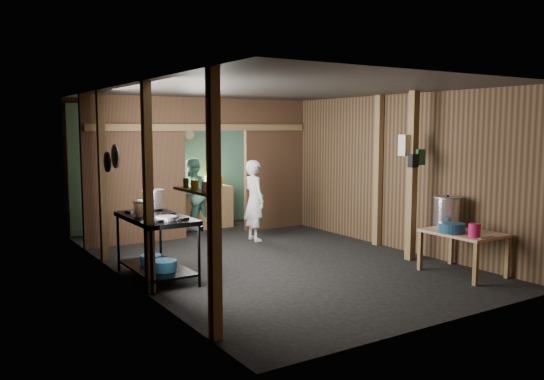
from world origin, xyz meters
TOP-DOWN VIEW (x-y plane):
  - floor at (0.00, 0.00)m, footprint 4.50×7.00m
  - ceiling at (0.00, 0.00)m, footprint 4.50×7.00m
  - wall_back at (0.00, 3.50)m, footprint 4.50×0.00m
  - wall_front at (0.00, -3.50)m, footprint 4.50×0.00m
  - wall_left at (-2.25, 0.00)m, footprint 0.00×7.00m
  - wall_right at (2.25, 0.00)m, footprint 0.00×7.00m
  - partition_left at (-1.32, 2.20)m, footprint 1.85×0.10m
  - partition_right at (1.57, 2.20)m, footprint 1.35×0.10m
  - partition_header at (0.25, 2.20)m, footprint 1.30×0.10m
  - turquoise_panel at (0.00, 3.44)m, footprint 4.40×0.06m
  - back_counter at (0.30, 2.95)m, footprint 1.20×0.50m
  - wall_clock at (0.25, 3.40)m, footprint 0.20×0.03m
  - post_left_a at (-2.18, -2.60)m, footprint 0.10×0.12m
  - post_left_b at (-2.18, -0.80)m, footprint 0.10×0.12m
  - post_left_c at (-2.18, 1.20)m, footprint 0.10×0.12m
  - post_right at (2.18, -0.20)m, footprint 0.10×0.12m
  - post_free at (1.85, -1.30)m, footprint 0.12×0.12m
  - cross_beam at (0.00, 2.15)m, footprint 4.40×0.12m
  - pan_lid_big at (-2.21, 0.40)m, footprint 0.03×0.34m
  - pan_lid_small at (-2.21, 0.80)m, footprint 0.03×0.30m
  - wall_shelf at (-2.15, -2.10)m, footprint 0.14×0.80m
  - jar_white at (-2.15, -2.35)m, footprint 0.07×0.07m
  - jar_yellow at (-2.15, -2.10)m, footprint 0.08×0.08m
  - jar_green at (-2.15, -1.88)m, footprint 0.06×0.06m
  - bag_white at (1.80, -1.22)m, footprint 0.22×0.15m
  - bag_green at (1.92, -1.36)m, footprint 0.16×0.12m
  - bag_black at (1.78, -1.38)m, footprint 0.14×0.10m
  - gas_range at (-1.88, -0.24)m, footprint 0.76×1.47m
  - prep_table at (1.83, -2.30)m, footprint 0.74×1.02m
  - stove_pot_large at (-1.71, 0.29)m, footprint 0.40×0.40m
  - stove_pot_med at (-2.05, -0.25)m, footprint 0.30×0.30m
  - frying_pan at (-1.88, -0.62)m, footprint 0.35×0.53m
  - blue_tub_front at (-1.88, -0.50)m, footprint 0.34×0.34m
  - blue_tub_back at (-1.88, -0.01)m, footprint 0.29×0.29m
  - stock_pot at (1.96, -1.90)m, footprint 0.52×0.52m
  - wash_basin at (1.63, -2.27)m, footprint 0.40×0.40m
  - pink_bucket at (1.61, -2.65)m, footprint 0.19×0.19m
  - knife at (1.74, -2.74)m, footprint 0.30×0.05m
  - yellow_tub at (0.58, 2.95)m, footprint 0.37×0.37m
  - cook at (0.57, 1.29)m, footprint 0.38×0.55m
  - worker_back at (0.02, 2.80)m, footprint 0.87×0.78m

SIDE VIEW (x-z plane):
  - floor at x=0.00m, z-range 0.00..0.00m
  - blue_tub_back at x=-1.88m, z-range 0.17..0.29m
  - blue_tub_front at x=-1.88m, z-range 0.17..0.31m
  - prep_table at x=1.83m, z-range 0.00..0.60m
  - back_counter at x=0.30m, z-range 0.00..0.85m
  - gas_range at x=-1.88m, z-range 0.00..0.87m
  - knife at x=1.74m, z-range 0.61..0.61m
  - wash_basin at x=1.63m, z-range 0.60..0.74m
  - pink_bucket at x=1.61m, z-range 0.60..0.79m
  - worker_back at x=0.02m, z-range 0.00..1.45m
  - cook at x=0.57m, z-range 0.00..1.47m
  - stock_pot at x=1.96m, z-range 0.58..1.05m
  - frying_pan at x=-1.88m, z-range 0.86..0.92m
  - yellow_tub at x=0.58m, z-range 0.85..1.05m
  - stove_pot_med at x=-2.05m, z-range 0.85..1.09m
  - stove_pot_large at x=-1.71m, z-range 0.85..1.16m
  - turquoise_panel at x=0.00m, z-range 0.00..2.50m
  - wall_back at x=0.00m, z-range 0.00..2.60m
  - wall_front at x=0.00m, z-range 0.00..2.60m
  - wall_left at x=-2.25m, z-range 0.00..2.60m
  - wall_right at x=2.25m, z-range 0.00..2.60m
  - partition_left at x=-1.32m, z-range 0.00..2.60m
  - partition_right at x=1.57m, z-range 0.00..2.60m
  - post_left_a at x=-2.18m, z-range 0.00..2.60m
  - post_left_b at x=-2.18m, z-range 0.00..2.60m
  - post_left_c at x=-2.18m, z-range 0.00..2.60m
  - post_right at x=2.18m, z-range 0.00..2.60m
  - post_free at x=1.85m, z-range 0.00..2.60m
  - wall_shelf at x=-2.15m, z-range 1.39..1.41m
  - jar_white at x=-2.15m, z-range 1.42..1.52m
  - jar_yellow at x=-2.15m, z-range 1.42..1.52m
  - jar_green at x=-2.15m, z-range 1.42..1.52m
  - pan_lid_small at x=-2.21m, z-range 1.40..1.70m
  - bag_black at x=1.78m, z-range 1.45..1.65m
  - bag_green at x=1.92m, z-range 1.48..1.72m
  - pan_lid_big at x=-2.21m, z-range 1.48..1.82m
  - bag_white at x=1.80m, z-range 1.62..1.94m
  - wall_clock at x=0.25m, z-range 1.80..2.00m
  - cross_beam at x=0.00m, z-range 1.99..2.11m
  - partition_header at x=0.25m, z-range 2.00..2.60m
  - ceiling at x=0.00m, z-range 2.60..2.60m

